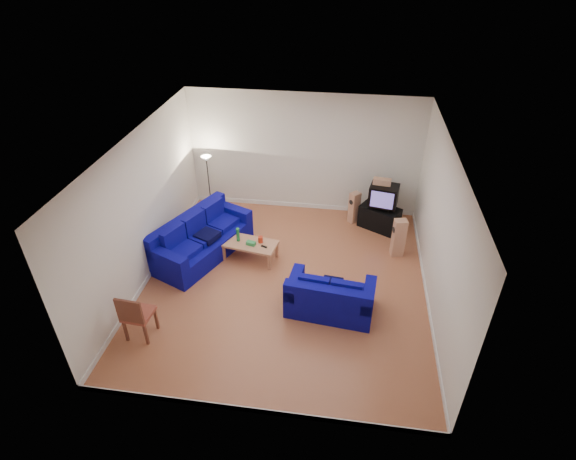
# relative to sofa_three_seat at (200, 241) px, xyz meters

# --- Properties ---
(room) EXTENTS (6.01, 6.51, 3.21)m
(room) POSITION_rel_sofa_three_seat_xyz_m (2.12, -0.75, 1.18)
(room) COLOR brown
(room) RESTS_ON ground
(sofa_three_seat) EXTENTS (2.00, 2.73, 0.97)m
(sofa_three_seat) POSITION_rel_sofa_three_seat_xyz_m (0.00, 0.00, 0.00)
(sofa_three_seat) COLOR navy
(sofa_three_seat) RESTS_ON ground
(sofa_loveseat) EXTENTS (1.79, 1.13, 0.85)m
(sofa_loveseat) POSITION_rel_sofa_three_seat_xyz_m (3.13, -1.52, -0.04)
(sofa_loveseat) COLOR navy
(sofa_loveseat) RESTS_ON ground
(coffee_table) EXTENTS (1.30, 0.81, 0.44)m
(coffee_table) POSITION_rel_sofa_three_seat_xyz_m (1.20, -0.02, 0.03)
(coffee_table) COLOR tan
(coffee_table) RESTS_ON ground
(bottle) EXTENTS (0.09, 0.09, 0.33)m
(bottle) POSITION_rel_sofa_three_seat_xyz_m (0.91, 0.03, 0.25)
(bottle) COLOR #197233
(bottle) RESTS_ON coffee_table
(tissue_box) EXTENTS (0.23, 0.16, 0.08)m
(tissue_box) POSITION_rel_sofa_three_seat_xyz_m (1.23, -0.09, 0.12)
(tissue_box) COLOR green
(tissue_box) RESTS_ON coffee_table
(red_canister) EXTENTS (0.15, 0.15, 0.15)m
(red_canister) POSITION_rel_sofa_three_seat_xyz_m (1.43, 0.04, 0.16)
(red_canister) COLOR red
(red_canister) RESTS_ON coffee_table
(remote) EXTENTS (0.15, 0.09, 0.02)m
(remote) POSITION_rel_sofa_three_seat_xyz_m (1.54, -0.13, 0.09)
(remote) COLOR black
(remote) RESTS_ON coffee_table
(tv_stand) EXTENTS (1.11, 0.94, 0.59)m
(tv_stand) POSITION_rel_sofa_three_seat_xyz_m (4.18, 1.75, -0.06)
(tv_stand) COLOR black
(tv_stand) RESTS_ON ground
(av_receiver) EXTENTS (0.59, 0.56, 0.11)m
(av_receiver) POSITION_rel_sofa_three_seat_xyz_m (4.23, 1.80, 0.29)
(av_receiver) COLOR black
(av_receiver) RESTS_ON tv_stand
(television) EXTENTS (0.77, 0.63, 0.53)m
(television) POSITION_rel_sofa_three_seat_xyz_m (4.21, 1.72, 0.61)
(television) COLOR black
(television) RESTS_ON av_receiver
(centre_speaker) EXTENTS (0.45, 0.23, 0.15)m
(centre_speaker) POSITION_rel_sofa_three_seat_xyz_m (4.13, 1.79, 0.95)
(centre_speaker) COLOR tan
(centre_speaker) RESTS_ON television
(speaker_left) EXTENTS (0.32, 0.32, 0.85)m
(speaker_left) POSITION_rel_sofa_three_seat_xyz_m (3.52, 1.95, 0.07)
(speaker_left) COLOR tan
(speaker_left) RESTS_ON ground
(speaker_right) EXTENTS (0.33, 0.27, 0.95)m
(speaker_right) POSITION_rel_sofa_three_seat_xyz_m (4.57, 0.63, 0.12)
(speaker_right) COLOR tan
(speaker_right) RESTS_ON ground
(floor_lamp) EXTENTS (0.28, 0.28, 1.62)m
(floor_lamp) POSITION_rel_sofa_three_seat_xyz_m (-0.33, 1.95, 0.97)
(floor_lamp) COLOR black
(floor_lamp) RESTS_ON ground
(dining_chair) EXTENTS (0.54, 0.54, 1.05)m
(dining_chair) POSITION_rel_sofa_three_seat_xyz_m (-0.34, -2.72, 0.22)
(dining_chair) COLOR brown
(dining_chair) RESTS_ON ground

